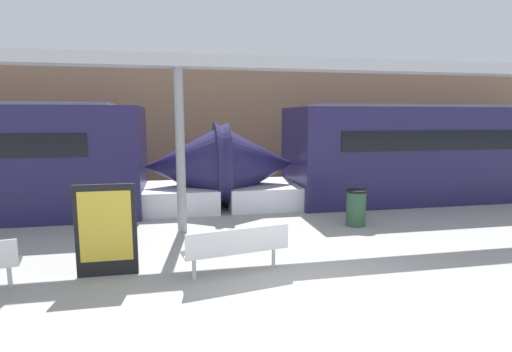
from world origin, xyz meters
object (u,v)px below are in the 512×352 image
at_px(train_left, 448,154).
at_px(trash_bin, 356,208).
at_px(support_column_near, 180,152).
at_px(poster_board, 106,230).
at_px(bench_near, 237,246).

height_order(train_left, trash_bin, train_left).
bearing_deg(support_column_near, trash_bin, -4.00).
distance_m(poster_board, support_column_near, 3.10).
distance_m(trash_bin, support_column_near, 4.69).
relative_size(train_left, poster_board, 9.77).
bearing_deg(trash_bin, train_left, 31.43).
xyz_separation_m(train_left, support_column_near, (-9.20, -2.60, 0.46)).
bearing_deg(bench_near, support_column_near, 96.08).
distance_m(train_left, trash_bin, 5.68).
xyz_separation_m(train_left, poster_board, (-10.53, -5.15, -0.68)).
height_order(train_left, poster_board, train_left).
height_order(trash_bin, poster_board, poster_board).
xyz_separation_m(trash_bin, poster_board, (-5.77, -2.24, 0.36)).
bearing_deg(poster_board, trash_bin, 21.24).
relative_size(bench_near, trash_bin, 2.07).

